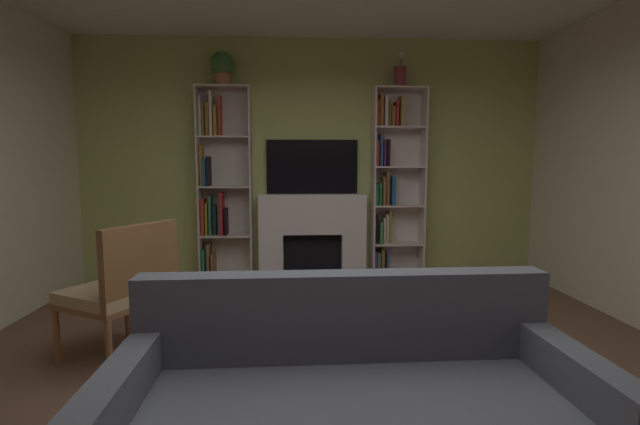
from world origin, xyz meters
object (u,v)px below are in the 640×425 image
(couch, at_px, (353,422))
(coffee_table, at_px, (337,341))
(bookshelf_right, at_px, (391,185))
(potted_plant, at_px, (222,67))
(vase_with_flowers, at_px, (400,76))
(armchair, at_px, (125,287))
(bookshelf_left, at_px, (220,188))
(fireplace, at_px, (312,236))
(tv, at_px, (312,167))

(couch, relative_size, coffee_table, 2.11)
(bookshelf_right, relative_size, coffee_table, 2.35)
(potted_plant, distance_m, vase_with_flowers, 2.04)
(bookshelf_right, xyz_separation_m, couch, (-0.91, -3.49, -0.87))
(vase_with_flowers, xyz_separation_m, armchair, (-2.46, -2.06, -1.89))
(potted_plant, distance_m, coffee_table, 3.61)
(bookshelf_right, bearing_deg, bookshelf_left, 179.77)
(fireplace, distance_m, bookshelf_right, 1.12)
(couch, xyz_separation_m, coffee_table, (0.00, 0.75, 0.07))
(bookshelf_left, height_order, bookshelf_right, same)
(bookshelf_left, xyz_separation_m, armchair, (-0.35, -2.11, -0.60))
(potted_plant, bearing_deg, armchair, -101.64)
(tv, bearing_deg, vase_with_flowers, -6.72)
(bookshelf_left, distance_m, vase_with_flowers, 2.47)
(vase_with_flowers, xyz_separation_m, couch, (-0.98, -3.44, -2.14))
(bookshelf_right, height_order, coffee_table, bookshelf_right)
(coffee_table, bearing_deg, potted_plant, 111.47)
(bookshelf_right, distance_m, potted_plant, 2.38)
(tv, bearing_deg, bookshelf_right, -4.43)
(couch, bearing_deg, armchair, 136.92)
(tv, xyz_separation_m, couch, (0.04, -3.56, -1.09))
(fireplace, relative_size, vase_with_flowers, 3.33)
(potted_plant, height_order, vase_with_flowers, vase_with_flowers)
(tv, distance_m, coffee_table, 2.99)
(fireplace, distance_m, couch, 3.49)
(vase_with_flowers, bearing_deg, coffee_table, -109.99)
(vase_with_flowers, bearing_deg, couch, -105.89)
(tv, distance_m, armchair, 2.74)
(tv, height_order, coffee_table, tv)
(vase_with_flowers, distance_m, armchair, 3.72)
(potted_plant, height_order, armchair, potted_plant)
(bookshelf_right, height_order, armchair, bookshelf_right)
(fireplace, xyz_separation_m, bookshelf_left, (-1.09, 0.02, 0.58))
(bookshelf_left, relative_size, bookshelf_right, 1.00)
(bookshelf_right, distance_m, coffee_table, 3.00)
(couch, relative_size, armchair, 2.07)
(potted_plant, bearing_deg, bookshelf_right, 1.36)
(armchair, bearing_deg, couch, -43.08)
(potted_plant, relative_size, couch, 0.18)
(bookshelf_right, bearing_deg, couch, -104.61)
(tv, relative_size, couch, 0.52)
(bookshelf_left, relative_size, armchair, 2.29)
(couch, bearing_deg, bookshelf_left, 107.90)
(tv, xyz_separation_m, coffee_table, (0.04, -2.81, -1.03))
(bookshelf_left, bearing_deg, tv, 3.43)
(bookshelf_right, relative_size, couch, 1.11)
(fireplace, xyz_separation_m, vase_with_flowers, (1.02, -0.04, 1.87))
(fireplace, bearing_deg, bookshelf_right, 0.49)
(tv, distance_m, couch, 3.73)
(armchair, bearing_deg, vase_with_flowers, 39.87)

